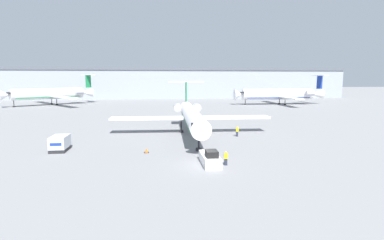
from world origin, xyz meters
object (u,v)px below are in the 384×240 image
(airplane_main, at_px, (191,115))
(airplane_parked_far_right, at_px, (51,94))
(airplane_parked_far_left, at_px, (280,94))
(luggage_cart, at_px, (60,143))
(worker_near_tug, at_px, (226,158))
(worker_by_wing, at_px, (237,131))
(traffic_cone_left, at_px, (146,150))
(pushback_tug, at_px, (210,158))

(airplane_main, distance_m, airplane_parked_far_right, 77.55)
(airplane_parked_far_left, bearing_deg, airplane_parked_far_right, 174.69)
(luggage_cart, distance_m, worker_near_tug, 22.60)
(airplane_main, height_order, airplane_parked_far_right, airplane_parked_far_right)
(worker_by_wing, bearing_deg, luggage_cart, -165.31)
(airplane_main, xyz_separation_m, traffic_cone_left, (-7.51, -13.53, -3.04))
(pushback_tug, height_order, worker_near_tug, pushback_tug)
(pushback_tug, height_order, airplane_parked_far_right, airplane_parked_far_right)
(pushback_tug, xyz_separation_m, luggage_cart, (-18.86, 8.81, 0.34))
(luggage_cart, xyz_separation_m, worker_near_tug, (20.55, -9.40, -0.18))
(pushback_tug, bearing_deg, traffic_cone_left, 138.90)
(luggage_cart, xyz_separation_m, worker_by_wing, (26.38, 6.92, -0.09))
(luggage_cart, xyz_separation_m, traffic_cone_left, (11.56, -2.45, -0.73))
(airplane_parked_far_right, bearing_deg, traffic_cone_left, -64.44)
(luggage_cart, relative_size, airplane_parked_far_right, 0.11)
(worker_near_tug, bearing_deg, traffic_cone_left, 142.27)
(airplane_main, relative_size, worker_near_tug, 19.62)
(traffic_cone_left, relative_size, airplane_parked_far_right, 0.02)
(luggage_cart, bearing_deg, worker_near_tug, -24.58)
(traffic_cone_left, bearing_deg, luggage_cart, 168.05)
(worker_by_wing, bearing_deg, airplane_parked_far_left, 61.13)
(worker_near_tug, bearing_deg, airplane_main, 94.12)
(airplane_main, relative_size, pushback_tug, 6.61)
(airplane_parked_far_right, bearing_deg, luggage_cart, -71.27)
(worker_by_wing, xyz_separation_m, airplane_parked_far_left, (33.01, 59.87, 2.92))
(pushback_tug, relative_size, luggage_cart, 1.40)
(luggage_cart, relative_size, worker_by_wing, 1.94)
(pushback_tug, bearing_deg, airplane_main, 89.37)
(worker_by_wing, bearing_deg, airplane_main, 150.32)
(airplane_parked_far_left, bearing_deg, pushback_tug, -118.20)
(luggage_cart, relative_size, traffic_cone_left, 5.61)
(pushback_tug, relative_size, airplane_parked_far_left, 0.14)
(pushback_tug, bearing_deg, airplane_parked_far_right, 117.89)
(worker_by_wing, bearing_deg, airplane_parked_far_right, 127.35)
(airplane_main, bearing_deg, worker_by_wing, -29.68)
(pushback_tug, distance_m, traffic_cone_left, 9.69)
(luggage_cart, bearing_deg, traffic_cone_left, -11.95)
(worker_near_tug, distance_m, traffic_cone_left, 11.38)
(pushback_tug, distance_m, luggage_cart, 20.82)
(traffic_cone_left, height_order, airplane_parked_far_left, airplane_parked_far_left)
(luggage_cart, distance_m, airplane_parked_far_right, 78.90)
(airplane_main, distance_m, traffic_cone_left, 15.77)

